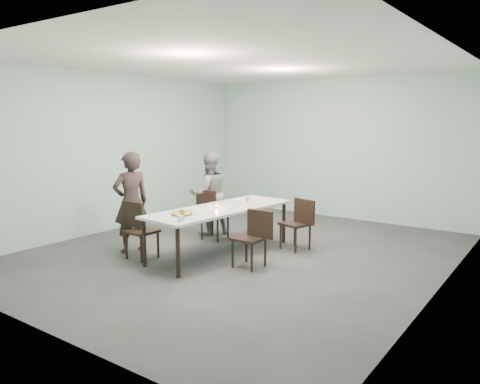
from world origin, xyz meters
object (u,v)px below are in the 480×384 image
Objects in this scene: pizza at (182,214)px; water_tumbler at (180,218)px; chair_near_left at (138,226)px; diner_far at (209,194)px; beer_glass at (182,215)px; side_plate at (201,215)px; chair_far_left at (211,211)px; chair_near_right at (254,234)px; tealight at (217,207)px; amber_tumbler at (247,200)px; table at (220,211)px; diner_near at (131,202)px; chair_far_right at (299,220)px.

water_tumbler is (0.27, -0.33, 0.03)m from pizza.
pizza is at bearing 9.91° from chair_near_left.
beer_glass is at bearing 59.88° from diner_far.
side_plate is at bearing 17.98° from chair_near_left.
chair_far_left is 2.05m from water_tumbler.
chair_near_left reaches higher than pizza.
side_plate is (0.86, -1.29, 0.25)m from chair_far_left.
chair_near_left is 1.00× the size of chair_near_right.
chair_near_right is 4.83× the size of side_plate.
tealight is 0.75m from amber_tumbler.
table is 3.08× the size of chair_near_left.
pizza is 2.27× the size of beer_glass.
table is 3.08× the size of chair_near_right.
chair_near_left is at bearing -100.38° from chair_far_left.
diner_far is 2.33m from water_tumbler.
diner_near reaches higher than amber_tumbler.
pizza reaches higher than table.
diner_near is 1.93m from amber_tumbler.
chair_near_right is 2.56× the size of pizza.
amber_tumbler reaches higher than pizza.
chair_near_left is at bearing -120.72° from amber_tumbler.
table is at bearing 99.27° from water_tumbler.
chair_near_left is 2.56× the size of pizza.
chair_far_left is at bearing 85.62° from chair_near_left.
diner_near reaches higher than beer_glass.
chair_near_right is 0.95m from tealight.
table is at bearing -47.41° from chair_far_left.
beer_glass is 1.88× the size of amber_tumbler.
chair_near_right is at bearing -51.29° from amber_tumbler.
beer_glass is (-0.80, -1.93, 0.32)m from chair_far_right.
water_tumbler is (0.92, -1.81, 0.29)m from chair_far_left.
chair_far_left reaches higher than water_tumbler.
tealight is at bearing 101.04° from water_tumbler.
beer_glass is 0.99m from tealight.
chair_near_left is at bearing 81.80° from diner_near.
chair_far_right reaches higher than water_tumbler.
chair_near_right is 0.53× the size of diner_near.
water_tumbler is (0.05, -0.09, -0.03)m from beer_glass.
table is 1.05m from beer_glass.
diner_near is at bearing 155.17° from chair_near_left.
pizza is at bearing -139.28° from side_plate.
side_plate is at bearing 76.25° from chair_far_right.
chair_near_right is at bearing 86.56° from diner_far.
amber_tumbler is at bearing 85.76° from table.
chair_far_left is 0.53× the size of diner_near.
diner_far is (-1.90, 0.01, 0.27)m from chair_far_right.
table is 1.14m from water_tumbler.
chair_far_right is at bearing 44.05° from table.
table is 1.02m from chair_far_left.
chair_far_left is at bearing 116.94° from beer_glass.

